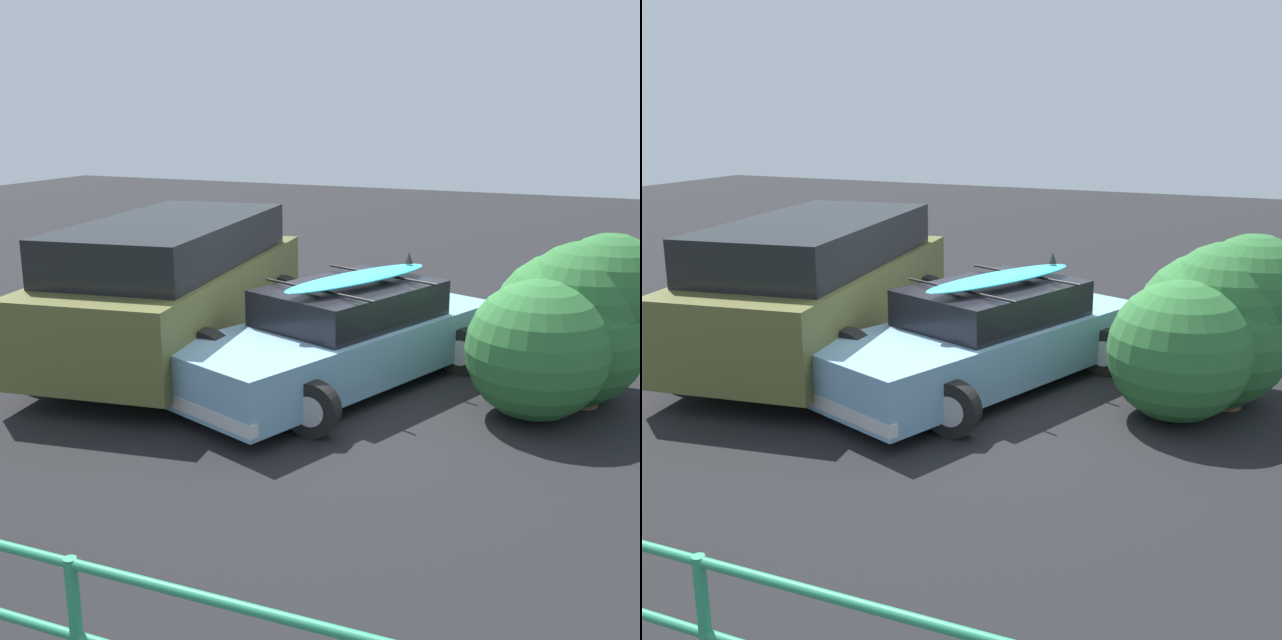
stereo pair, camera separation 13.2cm
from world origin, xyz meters
TOP-DOWN VIEW (x-y plane):
  - ground_plane at (0.00, 0.00)m, footprint 44.00×44.00m
  - sedan_car at (0.24, -0.14)m, footprint 3.01×4.59m
  - suv_car at (2.65, -0.28)m, footprint 3.26×5.17m
  - railing_fence at (-0.52, 5.47)m, footprint 8.56×0.27m
  - bush_near_left at (-2.28, -0.60)m, footprint 1.99×2.53m

SIDE VIEW (x-z plane):
  - ground_plane at x=0.00m, z-range -0.02..0.00m
  - sedan_car at x=0.24m, z-range -0.16..1.31m
  - railing_fence at x=-0.52m, z-range 0.18..1.20m
  - bush_near_left at x=-2.28m, z-range -0.05..1.94m
  - suv_car at x=2.65m, z-range 0.05..1.87m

